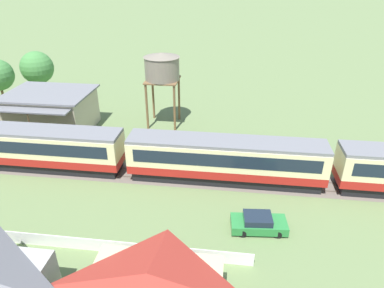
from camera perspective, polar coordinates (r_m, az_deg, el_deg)
ground_plane at (r=33.12m, az=14.73°, el=-6.23°), size 600.00×600.00×0.00m
passenger_train at (r=32.80m, az=-10.56°, el=-1.35°), size 74.58×3.13×4.17m
railway_track at (r=32.83m, az=-0.76°, el=-5.50°), size 141.70×3.60×0.04m
station_building at (r=44.68m, az=-22.31°, el=5.14°), size 9.80×8.71×4.73m
water_tower at (r=41.47m, az=-5.02°, el=12.54°), size 4.28×4.28×9.00m
parked_car_green at (r=27.05m, az=11.01°, el=-12.81°), size 4.35×2.24×1.34m
yard_tree_0 at (r=57.29m, az=-24.42°, el=11.51°), size 4.80×4.80×6.77m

